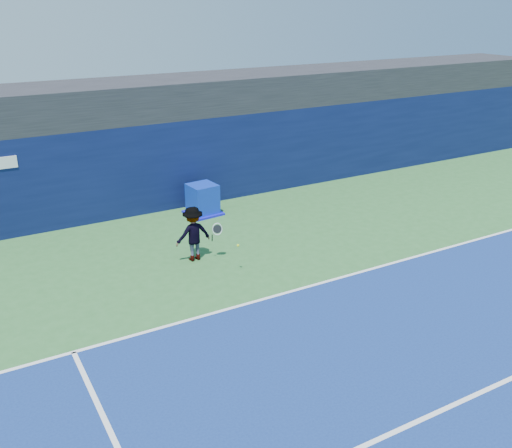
% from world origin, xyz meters
% --- Properties ---
extents(ground, '(80.00, 80.00, 0.00)m').
position_xyz_m(ground, '(0.00, 0.00, 0.00)').
color(ground, '#2F6930').
rests_on(ground, ground).
extents(baseline, '(24.00, 0.10, 0.01)m').
position_xyz_m(baseline, '(0.00, 3.00, 0.01)').
color(baseline, white).
rests_on(baseline, ground).
extents(service_line, '(24.00, 0.10, 0.01)m').
position_xyz_m(service_line, '(0.00, -2.00, 0.01)').
color(service_line, white).
rests_on(service_line, ground).
extents(stadium_band, '(36.00, 3.00, 1.20)m').
position_xyz_m(stadium_band, '(0.00, 11.50, 3.60)').
color(stadium_band, black).
rests_on(stadium_band, back_wall_assembly).
extents(back_wall_assembly, '(36.00, 1.03, 3.00)m').
position_xyz_m(back_wall_assembly, '(-0.00, 10.50, 1.50)').
color(back_wall_assembly, '#0B133D').
rests_on(back_wall_assembly, ground).
extents(equipment_cart, '(1.18, 1.18, 1.03)m').
position_xyz_m(equipment_cart, '(0.69, 9.10, 0.47)').
color(equipment_cart, '#0B26A2').
rests_on(equipment_cart, ground).
extents(tennis_player, '(1.23, 0.67, 1.55)m').
position_xyz_m(tennis_player, '(-1.02, 5.91, 0.77)').
color(tennis_player, white).
rests_on(tennis_player, ground).
extents(tennis_ball, '(0.07, 0.07, 0.07)m').
position_xyz_m(tennis_ball, '(-0.32, 4.61, 0.77)').
color(tennis_ball, '#CFDE18').
rests_on(tennis_ball, ground).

